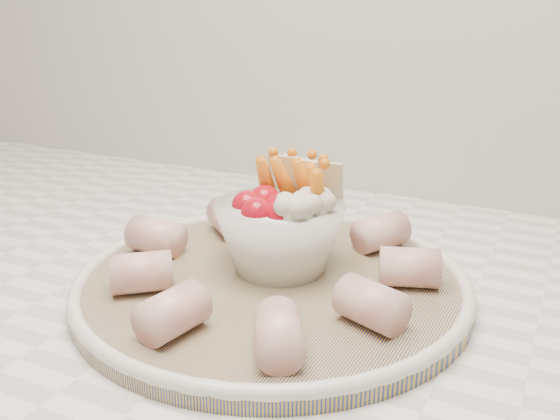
% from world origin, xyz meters
% --- Properties ---
extents(serving_platter, '(0.36, 0.36, 0.02)m').
position_xyz_m(serving_platter, '(0.01, 1.42, 0.93)').
color(serving_platter, navy).
rests_on(serving_platter, kitchen_counter).
extents(veggie_bowl, '(0.12, 0.12, 0.10)m').
position_xyz_m(veggie_bowl, '(0.01, 1.44, 0.98)').
color(veggie_bowl, silver).
rests_on(veggie_bowl, serving_platter).
extents(cured_meat_rolls, '(0.30, 0.29, 0.03)m').
position_xyz_m(cured_meat_rolls, '(0.01, 1.42, 0.95)').
color(cured_meat_rolls, '#C2585A').
rests_on(cured_meat_rolls, serving_platter).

